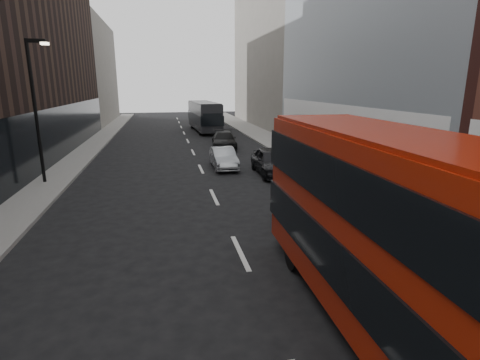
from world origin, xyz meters
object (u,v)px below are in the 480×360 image
car_b (223,158)px  car_c (224,140)px  street_lamp (36,102)px  car_a (272,161)px  grey_bus (204,116)px  red_bus (404,234)px

car_b → car_c: (1.22, 7.28, 0.04)m
street_lamp → car_a: bearing=-0.7°
grey_bus → red_bus: bearing=-93.4°
street_lamp → car_b: (9.64, 2.08, -3.55)m
car_a → street_lamp: bearing=-179.4°
red_bus → car_a: bearing=84.6°
street_lamp → car_a: (12.08, -0.14, -3.42)m
street_lamp → grey_bus: street_lamp is taller
grey_bus → car_a: grey_bus is taller
red_bus → car_a: size_ratio=2.32×
grey_bus → car_c: size_ratio=2.16×
street_lamp → car_a: 12.56m
street_lamp → car_c: size_ratio=1.51×
grey_bus → car_a: (1.53, -21.29, -0.95)m
grey_bus → car_c: (0.30, -11.79, -1.04)m
car_b → car_c: 7.38m
grey_bus → car_c: bearing=-91.8°
red_bus → grey_bus: size_ratio=1.03×
street_lamp → red_bus: bearing=-54.5°
car_b → red_bus: bearing=-87.7°
car_c → car_a: bearing=-76.3°
red_bus → car_b: red_bus is taller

